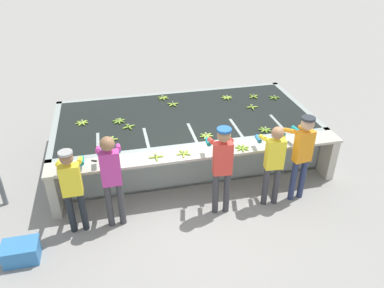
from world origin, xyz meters
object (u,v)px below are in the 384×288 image
Objects in this scene: crate at (21,252)px; banana_bunch_ledge_2 at (184,153)px; knife_0 at (301,138)px; banana_bunch_floating_4 at (163,98)px; banana_bunch_floating_1 at (252,107)px; banana_bunch_ledge_1 at (156,157)px; worker_1 at (111,173)px; banana_bunch_floating_8 at (265,130)px; banana_bunch_ledge_0 at (242,148)px; banana_bunch_floating_6 at (119,121)px; banana_bunch_floating_11 at (227,97)px; banana_bunch_floating_0 at (129,127)px; worker_2 at (222,162)px; worker_4 at (302,150)px; worker_0 at (72,184)px; banana_bunch_floating_3 at (173,104)px; knife_1 at (98,161)px; banana_bunch_floating_2 at (111,140)px; banana_bunch_floating_7 at (254,96)px; banana_bunch_floating_9 at (206,136)px; worker_3 at (274,159)px; banana_bunch_floating_10 at (82,123)px; banana_bunch_floating_5 at (274,97)px.

banana_bunch_ledge_2 is at bearing 20.14° from crate.
banana_bunch_floating_4 is at bearing 132.79° from knife_0.
banana_bunch_floating_1 is 2.90m from banana_bunch_ledge_1.
worker_1 is 6.20× the size of banana_bunch_floating_8.
banana_bunch_floating_1 is 1.01× the size of banana_bunch_ledge_0.
banana_bunch_ledge_1 reaches higher than banana_bunch_floating_6.
banana_bunch_ledge_2 is at bearing -124.01° from banana_bunch_floating_11.
banana_bunch_floating_1 is at bearing 63.66° from banana_bunch_ledge_0.
banana_bunch_floating_11 is at bearing 48.08° from banana_bunch_ledge_1.
banana_bunch_floating_0 is 0.98× the size of banana_bunch_ledge_0.
worker_2 is 2.33m from banana_bunch_floating_0.
banana_bunch_floating_11 is (-0.53, 2.76, -0.10)m from worker_4.
worker_0 is at bearing -165.69° from banana_bunch_ledge_2.
banana_bunch_floating_6 is 1.90m from banana_bunch_ledge_2.
banana_bunch_floating_3 is at bearing 134.25° from banana_bunch_floating_8.
banana_bunch_floating_0 is at bearing 61.75° from knife_1.
banana_bunch_floating_2 is 1.02× the size of banana_bunch_floating_7.
banana_bunch_floating_3 reaches higher than crate.
worker_1 reaches higher than crate.
worker_2 is 6.18× the size of banana_bunch_floating_2.
banana_bunch_floating_7 is at bearing 37.35° from worker_1.
banana_bunch_floating_0 is (0.41, 1.76, -0.11)m from worker_1.
banana_bunch_floating_7 reaches higher than knife_0.
banana_bunch_ledge_1 reaches higher than banana_bunch_floating_8.
banana_bunch_floating_9 is at bearing -75.15° from banana_bunch_floating_4.
banana_bunch_floating_8 and banana_bunch_floating_9 have the same top height.
banana_bunch_floating_2 is (-3.18, -0.79, -0.00)m from banana_bunch_floating_1.
worker_2 is at bearing -80.66° from banana_bunch_floating_4.
crate is (-1.90, -2.29, -0.78)m from banana_bunch_floating_0.
worker_1 reaches higher than banana_bunch_floating_11.
worker_4 is (0.54, 0.03, 0.09)m from worker_3.
worker_2 is 3.27m from banana_bunch_floating_10.
worker_0 is 5.61× the size of banana_bunch_floating_9.
banana_bunch_floating_2 is 0.99× the size of banana_bunch_floating_9.
banana_bunch_ledge_0 is 4.08m from crate.
banana_bunch_floating_5 is 0.98× the size of banana_bunch_floating_10.
knife_0 is at bearing 19.81° from worker_2.
banana_bunch_floating_10 and banana_bunch_floating_11 have the same top height.
banana_bunch_floating_7 is 2.09m from knife_0.
knife_1 is (-1.71, -2.07, -0.01)m from banana_bunch_floating_3.
banana_bunch_floating_0 is 0.99× the size of banana_bunch_floating_5.
worker_2 is at bearing -136.55° from banana_bunch_ledge_0.
banana_bunch_ledge_0 reaches higher than banana_bunch_floating_9.
worker_4 reaches higher than worker_2.
worker_3 is 5.75× the size of banana_bunch_floating_8.
worker_1 is 1.85m from worker_2.
knife_0 is (4.27, 0.56, -0.00)m from worker_0.
worker_2 is 0.80m from banana_bunch_ledge_2.
worker_3 reaches higher than banana_bunch_floating_10.
worker_3 reaches higher than banana_bunch_floating_5.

